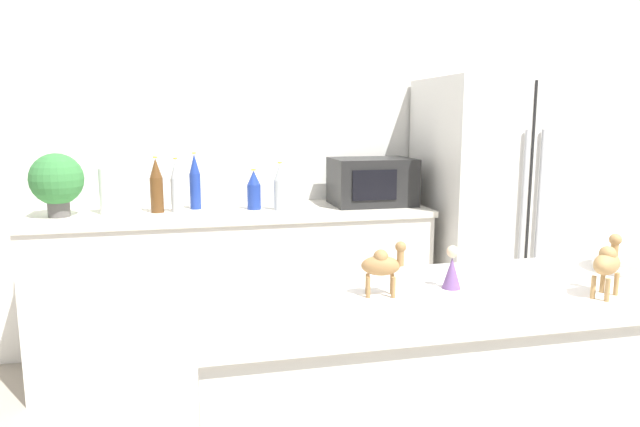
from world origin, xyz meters
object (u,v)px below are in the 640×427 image
at_px(back_bottle_2, 156,186).
at_px(back_bottle_4, 254,190).
at_px(refrigerator, 493,217).
at_px(camel_figurine_second, 608,262).
at_px(camel_figurine, 383,264).
at_px(wise_man_figurine_crimson, 452,270).
at_px(fruit_bowl, 632,260).
at_px(back_bottle_0, 195,182).
at_px(paper_towel_roll, 110,191).
at_px(back_bottle_1, 176,186).
at_px(potted_plant, 57,181).
at_px(back_bottle_3, 280,187).
at_px(microwave, 372,181).

relative_size(back_bottle_2, back_bottle_4, 1.34).
bearing_deg(refrigerator, camel_figurine_second, -112.38).
bearing_deg(camel_figurine, back_bottle_4, 93.52).
bearing_deg(wise_man_figurine_crimson, fruit_bowl, 4.48).
xyz_separation_m(back_bottle_0, wise_man_figurine_crimson, (0.65, -1.96, -0.04)).
relative_size(back_bottle_2, fruit_bowl, 1.32).
xyz_separation_m(paper_towel_roll, back_bottle_1, (0.35, -0.02, 0.02)).
height_order(back_bottle_1, fruit_bowl, back_bottle_1).
distance_m(refrigerator, fruit_bowl, 1.83).
bearing_deg(camel_figurine, potted_plant, 121.64).
distance_m(back_bottle_1, back_bottle_2, 0.11).
bearing_deg(camel_figurine_second, back_bottle_0, 115.35).
xyz_separation_m(back_bottle_4, camel_figurine_second, (0.67, -2.02, 0.05)).
bearing_deg(back_bottle_4, camel_figurine_second, -71.57).
bearing_deg(refrigerator, wise_man_figurine_crimson, -122.87).
bearing_deg(potted_plant, fruit_bowl, -42.52).
bearing_deg(back_bottle_1, back_bottle_2, 173.86).
xyz_separation_m(back_bottle_0, fruit_bowl, (1.26, -1.91, -0.06)).
height_order(back_bottle_0, back_bottle_2, back_bottle_0).
xyz_separation_m(paper_towel_roll, back_bottle_3, (0.92, -0.08, 0.01)).
bearing_deg(potted_plant, back_bottle_4, 0.93).
bearing_deg(refrigerator, back_bottle_4, 176.63).
xyz_separation_m(potted_plant, paper_towel_roll, (0.25, 0.04, -0.07)).
bearing_deg(potted_plant, camel_figurine_second, -49.52).
bearing_deg(back_bottle_4, refrigerator, -3.37).
relative_size(microwave, camel_figurine_second, 3.05).
bearing_deg(fruit_bowl, back_bottle_1, 126.71).
bearing_deg(refrigerator, back_bottle_1, 177.35).
distance_m(camel_figurine, wise_man_figurine_crimson, 0.21).
bearing_deg(potted_plant, microwave, 1.21).
relative_size(back_bottle_4, fruit_bowl, 0.98).
bearing_deg(microwave, back_bottle_3, -171.53).
bearing_deg(camel_figurine, wise_man_figurine_crimson, 5.66).
bearing_deg(back_bottle_4, paper_towel_roll, 178.65).
bearing_deg(wise_man_figurine_crimson, back_bottle_1, 111.79).
bearing_deg(potted_plant, camel_figurine, -58.36).
xyz_separation_m(microwave, wise_man_figurine_crimson, (-0.39, -1.89, -0.02)).
relative_size(microwave, fruit_bowl, 2.04).
distance_m(refrigerator, potted_plant, 2.53).
height_order(back_bottle_2, back_bottle_4, back_bottle_2).
relative_size(back_bottle_2, wise_man_figurine_crimson, 2.63).
bearing_deg(refrigerator, camel_figurine, -126.93).
relative_size(back_bottle_1, back_bottle_3, 1.10).
distance_m(fruit_bowl, wise_man_figurine_crimson, 0.61).
distance_m(back_bottle_2, wise_man_figurine_crimson, 2.07).
height_order(refrigerator, camel_figurine_second, refrigerator).
relative_size(potted_plant, camel_figurine_second, 2.14).
bearing_deg(back_bottle_3, fruit_bowl, -65.78).
bearing_deg(wise_man_figurine_crimson, back_bottle_4, 99.69).
bearing_deg(back_bottle_3, paper_towel_roll, 174.82).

